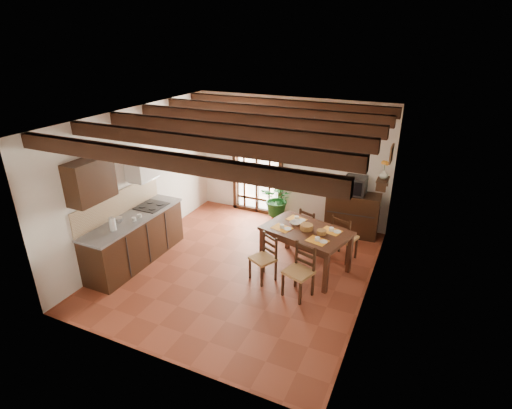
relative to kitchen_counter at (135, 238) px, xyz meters
The scene contains 25 objects.
ground_plane 2.10m from the kitchen_counter, 17.06° to the left, with size 5.00×5.00×0.00m, color brown.
room_shell 2.45m from the kitchen_counter, 17.06° to the left, with size 4.52×5.02×2.81m.
ceiling_beams 3.02m from the kitchen_counter, 17.06° to the left, with size 4.50×4.34×0.20m.
french_door 3.33m from the kitchen_counter, 69.23° to the left, with size 1.26×0.11×2.32m.
kitchen_counter is the anchor object (origin of this frame).
upper_cabinet 1.55m from the kitchen_counter, 99.72° to the right, with size 0.35×0.80×0.70m, color black.
range_hood 1.38m from the kitchen_counter, 99.79° to the left, with size 0.38×0.60×0.54m.
counter_items 0.49m from the kitchen_counter, 89.91° to the left, with size 0.50×1.43×0.25m.
dining_table 3.21m from the kitchen_counter, 19.40° to the left, with size 1.69×1.32×0.81m.
chair_near_left 2.51m from the kitchen_counter, ahead, with size 0.52×0.51×0.84m.
chair_near_right 3.19m from the kitchen_counter, ahead, with size 0.53×0.52×0.91m.
chair_far_left 3.44m from the kitchen_counter, 33.59° to the left, with size 0.50×0.48×0.84m.
chair_far_right 3.97m from the kitchen_counter, 25.43° to the left, with size 0.53×0.52×0.93m.
table_setting 3.23m from the kitchen_counter, 19.40° to the left, with size 1.09×0.72×0.10m.
table_bowl 3.04m from the kitchen_counter, 23.10° to the left, with size 0.22×0.22×0.05m, color white.
sideboard 4.50m from the kitchen_counter, 38.93° to the left, with size 1.10×0.49×0.93m, color black.
crt_tv 4.54m from the kitchen_counter, 38.87° to the left, with size 0.45×0.42×0.38m.
fuse_box 4.80m from the kitchen_counter, 41.72° to the left, with size 0.25×0.03×0.32m, color white.
plant_pot 3.27m from the kitchen_counter, 55.44° to the left, with size 0.32×0.32×0.20m, color maroon.
potted_plant 3.25m from the kitchen_counter, 55.44° to the left, with size 1.89×1.62×2.10m, color #144C19.
wall_shelf 4.76m from the kitchen_counter, 28.25° to the left, with size 0.20×0.42×0.20m.
shelf_vase 4.80m from the kitchen_counter, 28.25° to the left, with size 0.15×0.15×0.15m, color #B2BFB2.
shelf_flowers 4.85m from the kitchen_counter, 28.25° to the left, with size 0.14×0.14×0.36m.
framed_picture 4.98m from the kitchen_counter, 27.77° to the left, with size 0.03×0.32×0.32m.
pendant_lamp 3.61m from the kitchen_counter, 21.07° to the left, with size 0.36×0.36×0.84m.
Camera 1 is at (2.89, -5.71, 4.07)m, focal length 28.00 mm.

